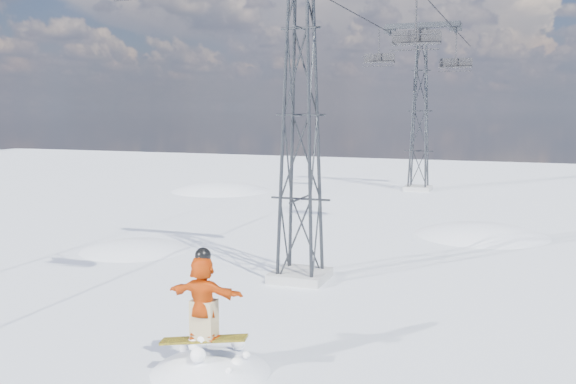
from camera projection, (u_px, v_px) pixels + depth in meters
name	position (u px, v px, depth m)	size (l,w,h in m)	color
ground	(149.00, 366.00, 14.33)	(120.00, 120.00, 0.00)	white
snow_terrain	(284.00, 375.00, 36.98)	(39.00, 37.00, 22.00)	white
lift_tower_near	(301.00, 116.00, 20.78)	(5.20, 1.80, 11.43)	#999999
lift_tower_far	(420.00, 111.00, 44.03)	(5.20, 1.80, 11.43)	#999999
haul_cables	(379.00, 0.00, 30.77)	(4.46, 51.00, 0.06)	black
lift_chair_mid	(416.00, 39.00, 27.92)	(2.15, 0.62, 2.67)	black
lift_chair_far	(379.00, 59.00, 41.24)	(2.02, 0.58, 2.51)	black
lift_chair_extra	(456.00, 64.00, 43.56)	(2.18, 0.63, 2.70)	black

